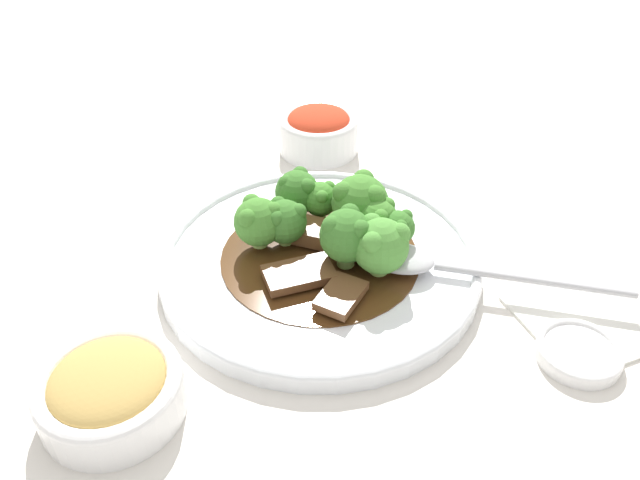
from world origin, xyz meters
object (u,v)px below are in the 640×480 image
object	(u,v)px
broccoli_floret_2	(360,201)
broccoli_floret_5	(297,191)
broccoli_floret_6	(285,221)
side_bowl_appetizer	(110,390)
broccoli_floret_0	(258,221)
broccoli_floret_8	(346,235)
side_bowl_kimchi	(319,130)
main_plate	(320,260)
broccoli_floret_1	(397,227)
broccoli_floret_3	(380,245)
beef_strip_2	(327,235)
sauce_dish	(579,352)
beef_strip_1	(341,296)
serving_spoon	(425,262)
broccoli_floret_7	(320,198)
broccoli_floret_4	(377,218)
beef_strip_0	(299,274)

from	to	relation	value
broccoli_floret_2	broccoli_floret_5	distance (m)	0.07
broccoli_floret_6	side_bowl_appetizer	world-z (taller)	broccoli_floret_6
broccoli_floret_0	broccoli_floret_2	xyz separation A→B (m)	(-0.02, -0.09, 0.01)
broccoli_floret_8	side_bowl_kimchi	xyz separation A→B (m)	(0.23, -0.09, -0.03)
main_plate	broccoli_floret_1	bearing A→B (deg)	-113.32
broccoli_floret_3	side_bowl_appetizer	xyz separation A→B (m)	(-0.03, 0.24, -0.03)
broccoli_floret_5	side_bowl_appetizer	size ratio (longest dim) A/B	0.44
beef_strip_2	broccoli_floret_0	world-z (taller)	broccoli_floret_0
main_plate	sauce_dish	world-z (taller)	main_plate
beef_strip_1	serving_spoon	bearing A→B (deg)	-88.92
broccoli_floret_0	broccoli_floret_6	bearing A→B (deg)	-108.87
broccoli_floret_7	broccoli_floret_0	bearing A→B (deg)	99.92
side_bowl_appetizer	sauce_dish	distance (m)	0.36
broccoli_floret_4	broccoli_floret_5	distance (m)	0.09
broccoli_floret_3	broccoli_floret_2	bearing A→B (deg)	-14.47
broccoli_floret_1	serving_spoon	xyz separation A→B (m)	(-0.03, -0.01, -0.02)
broccoli_floret_2	sauce_dish	distance (m)	0.23
beef_strip_2	broccoli_floret_2	xyz separation A→B (m)	(0.00, -0.04, 0.02)
beef_strip_1	broccoli_floret_7	xyz separation A→B (m)	(0.11, -0.04, 0.02)
side_bowl_appetizer	broccoli_floret_1	bearing A→B (deg)	-80.49
beef_strip_1	sauce_dish	distance (m)	0.20
main_plate	side_bowl_appetizer	xyz separation A→B (m)	(-0.07, 0.21, 0.01)
beef_strip_0	broccoli_floret_6	world-z (taller)	broccoli_floret_6
broccoli_floret_0	broccoli_floret_2	distance (m)	0.10
beef_strip_2	broccoli_floret_3	xyz separation A→B (m)	(-0.06, -0.02, 0.02)
beef_strip_0	broccoli_floret_1	size ratio (longest dim) A/B	1.59
broccoli_floret_3	broccoli_floret_7	xyz separation A→B (m)	(0.10, 0.01, -0.01)
side_bowl_appetizer	broccoli_floret_7	bearing A→B (deg)	-62.24
broccoli_floret_0	serving_spoon	world-z (taller)	broccoli_floret_0
broccoli_floret_2	broccoli_floret_6	world-z (taller)	broccoli_floret_2
broccoli_floret_1	broccoli_floret_7	bearing A→B (deg)	26.52
broccoli_floret_2	serving_spoon	xyz separation A→B (m)	(-0.08, -0.02, -0.03)
side_bowl_kimchi	broccoli_floret_0	bearing A→B (deg)	138.19
broccoli_floret_5	broccoli_floret_7	distance (m)	0.02
broccoli_floret_7	sauce_dish	bearing A→B (deg)	-156.46
beef_strip_0	broccoli_floret_0	xyz separation A→B (m)	(0.06, 0.01, 0.02)
beef_strip_0	broccoli_floret_1	world-z (taller)	broccoli_floret_1
broccoli_floret_2	broccoli_floret_8	world-z (taller)	broccoli_floret_2
broccoli_floret_7	sauce_dish	distance (m)	0.27
broccoli_floret_1	side_bowl_appetizer	xyz separation A→B (m)	(-0.05, 0.27, -0.02)
beef_strip_0	broccoli_floret_2	xyz separation A→B (m)	(0.04, -0.08, 0.03)
beef_strip_0	side_bowl_appetizer	bearing A→B (deg)	106.16
beef_strip_0	side_bowl_kimchi	xyz separation A→B (m)	(0.22, -0.14, 0.00)
beef_strip_0	beef_strip_2	bearing A→B (deg)	-52.82
beef_strip_2	broccoli_floret_4	bearing A→B (deg)	-119.75
broccoli_floret_1	broccoli_floret_8	distance (m)	0.05
broccoli_floret_5	side_bowl_kimchi	bearing A→B (deg)	-34.80
broccoli_floret_0	side_bowl_appetizer	xyz separation A→B (m)	(-0.11, 0.16, -0.02)
broccoli_floret_1	broccoli_floret_2	size ratio (longest dim) A/B	0.71
beef_strip_2	broccoli_floret_7	size ratio (longest dim) A/B	1.91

